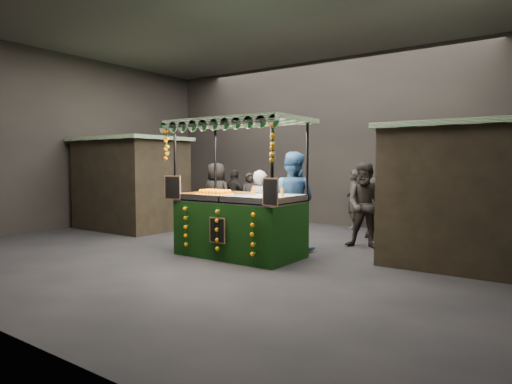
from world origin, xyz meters
The scene contains 15 objects.
ground centered at (0.00, 0.00, 0.00)m, with size 12.00×12.00×0.00m, color black.
market_hall centered at (0.00, 0.00, 3.38)m, with size 12.10×10.10×5.05m.
neighbour_stall_left centered at (-4.40, 1.00, 1.31)m, with size 3.00×2.20×2.60m.
neighbour_stall_right centered at (4.40, 1.50, 1.31)m, with size 3.00×2.20×2.60m.
juice_stall centered at (0.49, -0.28, 0.85)m, with size 2.83×1.66×2.74m.
vendor_grey centered at (0.31, 0.72, 0.86)m, with size 0.63×0.42×1.72m.
vendor_blue centered at (1.04, 0.86, 1.06)m, with size 1.14×0.95×2.12m.
shopper_0 centered at (-1.91, 3.39, 0.79)m, with size 0.69×0.64×1.59m.
shopper_1 centered at (3.81, 2.23, 0.81)m, with size 0.98×0.90×1.61m.
shopper_2 centered at (-2.66, 3.61, 0.83)m, with size 1.02×0.54×1.67m.
shopper_3 centered at (2.70, 3.38, 0.97)m, with size 1.33×1.44×1.95m.
shopper_4 centered at (-2.30, 2.29, 0.95)m, with size 1.00×0.73×1.89m.
shopper_5 centered at (1.97, 3.25, 0.76)m, with size 1.34×1.29×1.52m.
shopper_6 centered at (0.86, 4.60, 0.84)m, with size 0.56×0.70×1.69m.
shopper_7 centered at (2.24, 2.05, 0.95)m, with size 1.05×0.89×1.90m.
Camera 1 is at (5.88, -7.31, 1.88)m, focal length 31.17 mm.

